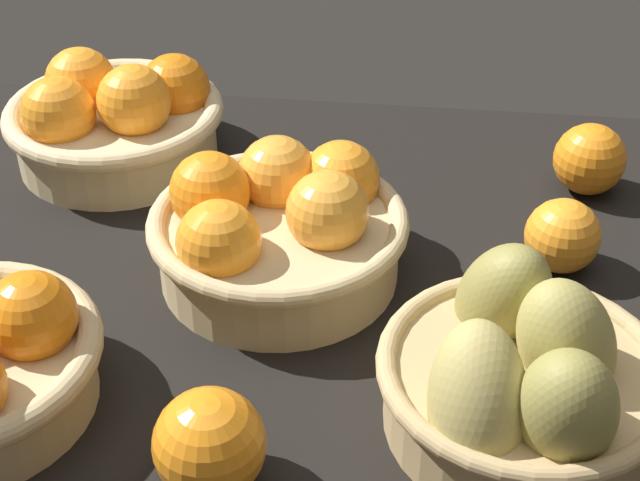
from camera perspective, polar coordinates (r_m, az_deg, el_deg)
The scene contains 7 objects.
market_tray at distance 88.57cm, azimuth -2.56°, elevation -3.39°, with size 84.00×72.00×3.00cm, color black.
basket_near_right_pears at distance 72.74cm, azimuth 11.99°, elevation -7.99°, with size 22.02×23.95×14.27cm.
basket_far_left at distance 105.93cm, azimuth -12.13°, elevation 7.17°, with size 23.55×23.55×12.02cm.
basket_center at distance 86.26cm, azimuth -2.41°, elevation 0.82°, with size 23.56×23.56×11.56cm.
loose_orange_front_gap at distance 90.42cm, azimuth 14.26°, elevation 0.27°, with size 6.98×6.98×6.98cm, color orange.
loose_orange_back_gap at distance 102.39cm, azimuth 15.77°, elevation 4.69°, with size 7.41×7.41×7.41cm, color orange.
loose_orange_side_gap at distance 68.50cm, azimuth -6.61°, elevation -11.96°, with size 8.07×8.07×8.07cm, color orange.
Camera 1 is at (11.89, -67.47, 57.64)cm, focal length 53.67 mm.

